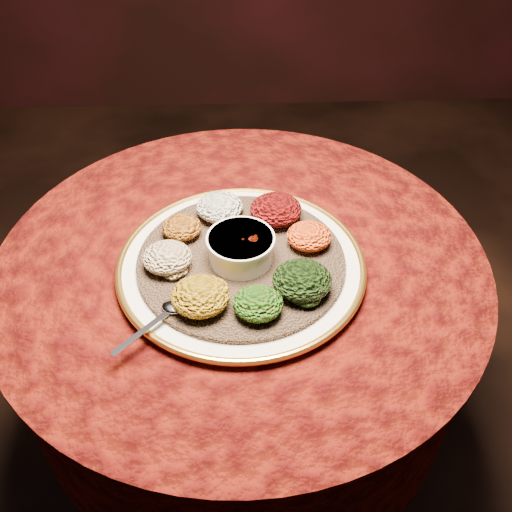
{
  "coord_description": "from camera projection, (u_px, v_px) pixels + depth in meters",
  "views": [
    {
      "loc": [
        -0.0,
        -0.81,
        1.49
      ],
      "look_at": [
        0.03,
        -0.03,
        0.76
      ],
      "focal_mm": 40.0,
      "sensor_mm": 36.0,
      "label": 1
    }
  ],
  "objects": [
    {
      "name": "portion_ayib",
      "position": [
        220.0,
        207.0,
        1.14
      ],
      "size": [
        0.09,
        0.09,
        0.05
      ],
      "primitive_type": "ellipsoid",
      "color": "white",
      "rests_on": "injera"
    },
    {
      "name": "portion_gomen",
      "position": [
        302.0,
        280.0,
        0.99
      ],
      "size": [
        0.1,
        0.1,
        0.05
      ],
      "primitive_type": "ellipsoid",
      "color": "black",
      "rests_on": "injera"
    },
    {
      "name": "platter",
      "position": [
        241.0,
        265.0,
        1.08
      ],
      "size": [
        0.47,
        0.47,
        0.02
      ],
      "rotation": [
        0.0,
        0.0,
        -0.0
      ],
      "color": "white",
      "rests_on": "table"
    },
    {
      "name": "portion_kik",
      "position": [
        200.0,
        296.0,
        0.96
      ],
      "size": [
        0.1,
        0.1,
        0.05
      ],
      "primitive_type": "ellipsoid",
      "color": "#AA7B0F",
      "rests_on": "injera"
    },
    {
      "name": "portion_mixveg",
      "position": [
        258.0,
        303.0,
        0.95
      ],
      "size": [
        0.09,
        0.08,
        0.04
      ],
      "primitive_type": "ellipsoid",
      "color": "#963C09",
      "rests_on": "injera"
    },
    {
      "name": "portion_timatim",
      "position": [
        167.0,
        257.0,
        1.04
      ],
      "size": [
        0.09,
        0.09,
        0.04
      ],
      "primitive_type": "ellipsoid",
      "color": "maroon",
      "rests_on": "injera"
    },
    {
      "name": "stew_bowl",
      "position": [
        241.0,
        247.0,
        1.04
      ],
      "size": [
        0.13,
        0.13,
        0.05
      ],
      "color": "white",
      "rests_on": "injera"
    },
    {
      "name": "injera",
      "position": [
        241.0,
        261.0,
        1.07
      ],
      "size": [
        0.41,
        0.41,
        0.01
      ],
      "primitive_type": "cylinder",
      "rotation": [
        0.0,
        0.0,
        -0.06
      ],
      "color": "brown",
      "rests_on": "platter"
    },
    {
      "name": "spoon",
      "position": [
        171.0,
        310.0,
        0.96
      ],
      "size": [
        0.12,
        0.12,
        0.01
      ],
      "rotation": [
        0.0,
        0.0,
        -2.33
      ],
      "color": "silver",
      "rests_on": "injera"
    },
    {
      "name": "portion_shiro",
      "position": [
        182.0,
        227.0,
        1.1
      ],
      "size": [
        0.08,
        0.07,
        0.04
      ],
      "primitive_type": "ellipsoid",
      "color": "#9F5713",
      "rests_on": "injera"
    },
    {
      "name": "portion_kitfo",
      "position": [
        276.0,
        209.0,
        1.13
      ],
      "size": [
        0.1,
        0.1,
        0.05
      ],
      "primitive_type": "ellipsoid",
      "color": "black",
      "rests_on": "injera"
    },
    {
      "name": "portion_tikil",
      "position": [
        309.0,
        236.0,
        1.08
      ],
      "size": [
        0.09,
        0.08,
        0.04
      ],
      "primitive_type": "ellipsoid",
      "color": "#A86C0E",
      "rests_on": "injera"
    },
    {
      "name": "table",
      "position": [
        242.0,
        317.0,
        1.23
      ],
      "size": [
        0.96,
        0.96,
        0.73
      ],
      "color": "black",
      "rests_on": "ground"
    }
  ]
}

